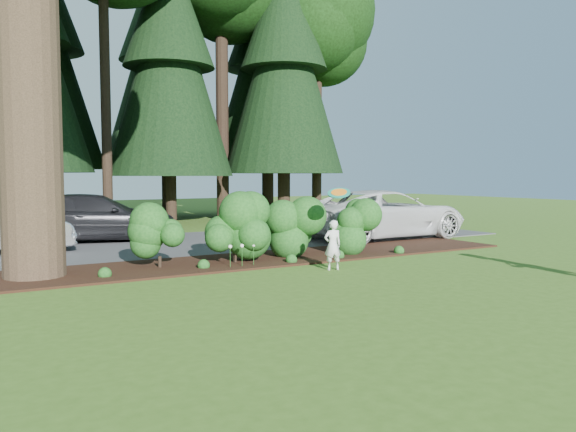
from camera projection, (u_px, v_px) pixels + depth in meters
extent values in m
plane|color=#365618|center=(309.00, 284.00, 11.09)|extent=(80.00, 80.00, 0.00)
cube|color=black|center=(238.00, 261.00, 13.89)|extent=(16.00, 2.50, 0.05)
cube|color=#38383A|center=(180.00, 244.00, 17.55)|extent=(22.00, 6.00, 0.03)
sphere|color=#133F13|center=(159.00, 241.00, 12.79)|extent=(1.08, 1.08, 1.08)
cylinder|color=black|center=(160.00, 263.00, 12.83)|extent=(0.08, 0.08, 0.30)
sphere|color=#133F13|center=(235.00, 226.00, 13.51)|extent=(1.35, 1.35, 1.35)
cylinder|color=black|center=(235.00, 258.00, 13.56)|extent=(0.08, 0.08, 0.30)
sphere|color=#133F13|center=(293.00, 226.00, 14.68)|extent=(1.26, 1.26, 1.26)
cylinder|color=black|center=(293.00, 251.00, 14.73)|extent=(0.08, 0.08, 0.30)
sphere|color=#133F13|center=(352.00, 227.00, 15.42)|extent=(1.17, 1.17, 1.17)
cylinder|color=black|center=(352.00, 248.00, 15.47)|extent=(0.08, 0.08, 0.30)
cylinder|color=#133F13|center=(230.00, 258.00, 12.84)|extent=(0.01, 0.01, 0.50)
sphere|color=white|center=(230.00, 247.00, 12.82)|extent=(0.09, 0.09, 0.09)
cylinder|color=#133F13|center=(242.00, 257.00, 12.99)|extent=(0.01, 0.01, 0.50)
sphere|color=white|center=(242.00, 246.00, 12.97)|extent=(0.09, 0.09, 0.09)
cylinder|color=#133F13|center=(254.00, 256.00, 13.14)|extent=(0.01, 0.01, 0.50)
sphere|color=white|center=(254.00, 245.00, 13.12)|extent=(0.09, 0.09, 0.09)
cylinder|color=black|center=(13.00, 95.00, 21.60)|extent=(0.50, 0.50, 10.50)
cone|color=black|center=(10.00, 15.00, 21.39)|extent=(6.60, 6.60, 11.25)
cylinder|color=black|center=(102.00, 118.00, 21.89)|extent=(0.50, 0.50, 8.75)
cylinder|color=black|center=(168.00, 95.00, 24.17)|extent=(0.50, 0.50, 11.20)
cone|color=black|center=(166.00, 19.00, 23.94)|extent=(7.04, 7.04, 12.00)
cylinder|color=black|center=(222.00, 121.00, 26.61)|extent=(0.50, 0.50, 9.45)
cylinder|color=black|center=(284.00, 106.00, 26.53)|extent=(0.50, 0.50, 10.85)
cone|color=black|center=(284.00, 39.00, 26.30)|extent=(6.82, 6.82, 11.62)
cylinder|color=black|center=(306.00, 123.00, 29.55)|extent=(0.50, 0.50, 9.80)
sphere|color=black|center=(306.00, 6.00, 29.11)|extent=(6.16, 6.16, 6.16)
cylinder|color=black|center=(44.00, 105.00, 24.94)|extent=(0.50, 0.50, 10.50)
cone|color=black|center=(42.00, 37.00, 24.72)|extent=(6.60, 6.60, 11.25)
cylinder|color=black|center=(168.00, 101.00, 28.78)|extent=(0.50, 0.50, 11.90)
cone|color=black|center=(167.00, 33.00, 28.53)|extent=(7.48, 7.48, 12.75)
cylinder|color=black|center=(259.00, 122.00, 30.93)|extent=(0.50, 0.50, 10.15)
cone|color=black|center=(259.00, 69.00, 30.72)|extent=(6.38, 6.38, 10.88)
cone|color=black|center=(258.00, 6.00, 30.48)|extent=(4.64, 4.64, 6.53)
imported|color=silver|center=(385.00, 214.00, 18.85)|extent=(5.90, 2.79, 1.63)
imported|color=black|center=(96.00, 218.00, 18.05)|extent=(5.54, 3.11, 1.52)
imported|color=silver|center=(333.00, 245.00, 12.70)|extent=(0.46, 0.34, 1.14)
cylinder|color=#18856C|center=(339.00, 193.00, 13.03)|extent=(0.56, 0.52, 0.32)
cylinder|color=orange|center=(339.00, 192.00, 13.03)|extent=(0.39, 0.36, 0.23)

